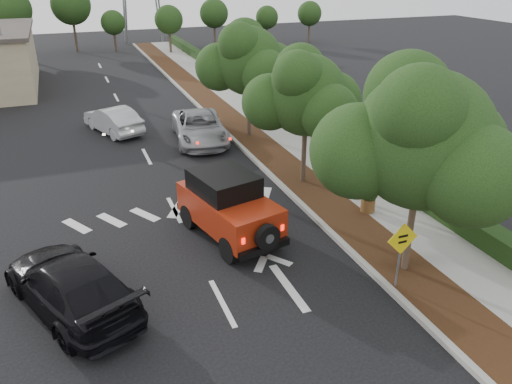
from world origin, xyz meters
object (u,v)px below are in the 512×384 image
red_jeep (226,204)px  silver_suv_ahead (200,127)px  black_suv_oncoming (70,284)px  speed_hump_sign (401,247)px

red_jeep → silver_suv_ahead: (1.69, 9.67, -0.38)m
red_jeep → silver_suv_ahead: size_ratio=0.84×
black_suv_oncoming → red_jeep: bearing=-178.3°
black_suv_oncoming → speed_hump_sign: size_ratio=2.51×
silver_suv_ahead → speed_hump_sign: bearing=-75.9°
silver_suv_ahead → black_suv_oncoming: bearing=-112.6°
red_jeep → silver_suv_ahead: red_jeep is taller
red_jeep → black_suv_oncoming: red_jeep is taller
black_suv_oncoming → speed_hump_sign: bearing=141.1°
silver_suv_ahead → black_suv_oncoming: (-6.79, -12.00, 0.01)m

